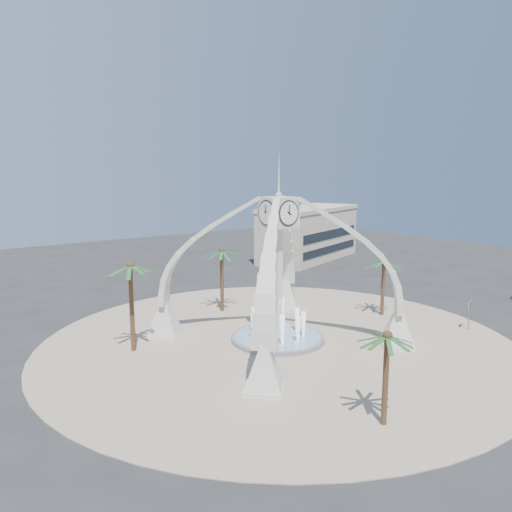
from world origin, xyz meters
TOP-DOWN VIEW (x-y plane):
  - ground at (0.00, 0.00)m, footprint 140.00×140.00m
  - plaza at (0.00, 0.00)m, footprint 40.00×40.00m
  - clock_tower at (-0.00, -0.00)m, footprint 17.94×17.94m
  - fountain at (0.00, 0.00)m, footprint 8.00×8.00m
  - building_ne at (30.00, 28.00)m, footprint 21.87×14.17m
  - palm_east at (13.26, -0.53)m, footprint 4.86×4.86m
  - palm_west at (-10.87, 5.16)m, footprint 4.26×4.26m
  - palm_north at (1.31, 10.54)m, footprint 4.67×4.67m
  - palm_south at (-4.40, -14.76)m, footprint 4.38×4.38m
  - street_sign at (15.69, -8.42)m, footprint 0.99×0.34m

SIDE VIEW (x-z plane):
  - ground at x=0.00m, z-range 0.00..0.00m
  - plaza at x=0.00m, z-range 0.00..0.06m
  - fountain at x=0.00m, z-range -1.52..2.10m
  - street_sign at x=15.69m, z-range 0.61..3.42m
  - building_ne at x=30.00m, z-range 0.01..8.61m
  - palm_south at x=-4.40m, z-range 2.26..8.29m
  - palm_east at x=13.26m, z-range 2.33..8.64m
  - palm_north at x=1.31m, z-range 2.71..9.84m
  - clock_tower at x=0.00m, z-range -1.66..14.64m
  - palm_west at x=-10.87m, z-range 3.02..10.82m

